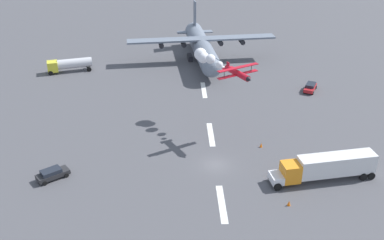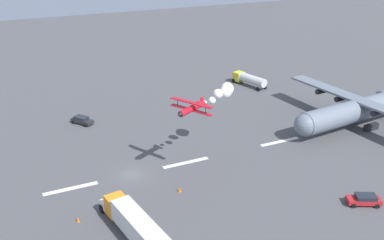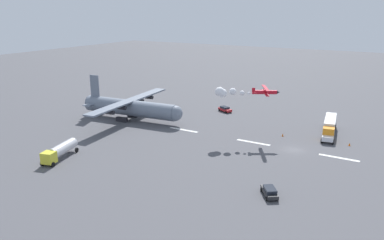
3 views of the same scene
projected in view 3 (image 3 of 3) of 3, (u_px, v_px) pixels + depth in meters
ground_plane at (294, 150)px, 82.90m from camera, size 440.00×440.00×0.00m
runway_stripe_2 at (339, 158)px, 78.37m from camera, size 8.00×0.90×0.01m
runway_stripe_3 at (253, 142)px, 87.43m from camera, size 8.00×0.90×0.01m
runway_stripe_4 at (184, 130)px, 96.49m from camera, size 8.00×0.90×0.01m
cargo_transport_plane at (134, 108)px, 103.95m from camera, size 29.66×34.58×11.55m
stunt_biplane_red at (234, 92)px, 87.20m from camera, size 13.11×9.72×2.45m
semi_truck_orange at (330, 126)px, 92.65m from camera, size 5.04×15.20×3.70m
fuel_tanker_truck at (60, 151)px, 77.41m from camera, size 4.95×9.89×2.90m
followme_car_yellow at (225, 109)px, 113.41m from camera, size 4.87×3.65×1.52m
airport_staff_sedan at (270, 191)px, 62.15m from camera, size 4.08×4.72×1.52m
traffic_cone_near at (350, 144)px, 85.06m from camera, size 0.44×0.44×0.75m
traffic_cone_far at (283, 135)px, 91.47m from camera, size 0.44×0.44×0.75m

